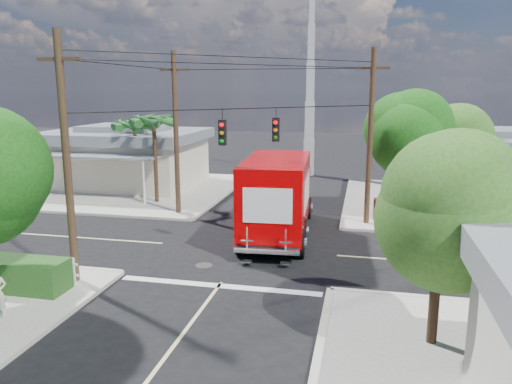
% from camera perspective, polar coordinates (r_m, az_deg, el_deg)
% --- Properties ---
extents(ground, '(120.00, 120.00, 0.00)m').
position_cam_1_polar(ground, '(22.38, -1.10, -6.55)').
color(ground, black).
rests_on(ground, ground).
extents(sidewalk_ne, '(14.12, 14.12, 0.14)m').
position_cam_1_polar(sidewalk_ne, '(32.83, 22.44, -1.37)').
color(sidewalk_ne, '#9E998F').
rests_on(sidewalk_ne, ground).
extents(sidewalk_nw, '(14.12, 14.12, 0.14)m').
position_cam_1_polar(sidewalk_nw, '(35.97, -14.04, 0.27)').
color(sidewalk_nw, '#9E998F').
rests_on(sidewalk_nw, ground).
extents(road_markings, '(32.00, 32.00, 0.01)m').
position_cam_1_polar(road_markings, '(21.02, -2.04, -7.77)').
color(road_markings, beige).
rests_on(road_markings, ground).
extents(building_ne, '(11.80, 10.20, 4.50)m').
position_cam_1_polar(building_ne, '(33.81, 25.13, 2.65)').
color(building_ne, beige).
rests_on(building_ne, sidewalk_ne).
extents(building_nw, '(10.80, 10.20, 4.30)m').
position_cam_1_polar(building_nw, '(37.52, -14.68, 4.03)').
color(building_nw, beige).
rests_on(building_nw, sidewalk_nw).
extents(radio_tower, '(0.80, 0.80, 17.00)m').
position_cam_1_polar(radio_tower, '(40.92, 6.18, 9.77)').
color(radio_tower, silver).
rests_on(radio_tower, ground).
extents(tree_ne_front, '(4.21, 4.14, 6.66)m').
position_cam_1_polar(tree_ne_front, '(27.59, 17.10, 6.55)').
color(tree_ne_front, '#422D1C').
rests_on(tree_ne_front, sidewalk_ne).
extents(tree_ne_back, '(3.77, 3.66, 5.82)m').
position_cam_1_polar(tree_ne_back, '(30.14, 21.66, 5.53)').
color(tree_ne_back, '#422D1C').
rests_on(tree_ne_back, sidewalk_ne).
extents(tree_se, '(3.67, 3.54, 5.62)m').
position_cam_1_polar(tree_se, '(13.89, 20.52, -1.45)').
color(tree_se, '#422D1C').
rests_on(tree_se, sidewalk_se).
extents(palm_nw_front, '(3.01, 3.08, 5.59)m').
position_cam_1_polar(palm_nw_front, '(30.85, -11.61, 7.84)').
color(palm_nw_front, '#422D1C').
rests_on(palm_nw_front, sidewalk_nw).
extents(palm_nw_back, '(3.01, 3.08, 5.19)m').
position_cam_1_polar(palm_nw_back, '(33.07, -13.72, 7.36)').
color(palm_nw_back, '#422D1C').
rests_on(palm_nw_back, sidewalk_nw).
extents(utility_poles, '(12.00, 10.68, 9.00)m').
position_cam_1_polar(utility_poles, '(23.32, -4.03, 5.94)').
color(utility_poles, '#473321').
rests_on(utility_poles, ground).
extents(picket_fence, '(5.94, 0.06, 1.00)m').
position_cam_1_polar(picket_fence, '(20.73, -26.72, -7.38)').
color(picket_fence, silver).
rests_on(picket_fence, sidewalk_sw).
extents(vending_boxes, '(1.90, 0.50, 1.10)m').
position_cam_1_polar(vending_boxes, '(27.64, 15.21, -1.91)').
color(vending_boxes, '#A0251D').
rests_on(vending_boxes, sidewalk_ne).
extents(delivery_truck, '(3.41, 9.14, 3.88)m').
position_cam_1_polar(delivery_truck, '(23.93, 2.55, -0.45)').
color(delivery_truck, black).
rests_on(delivery_truck, ground).
extents(parked_car, '(6.44, 4.09, 1.66)m').
position_cam_1_polar(parked_car, '(25.05, 27.06, -3.89)').
color(parked_car, silver).
rests_on(parked_car, ground).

